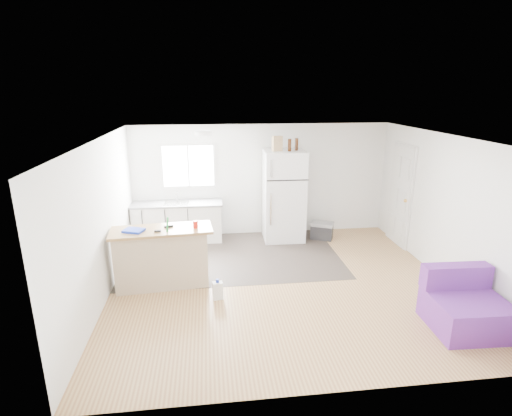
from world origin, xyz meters
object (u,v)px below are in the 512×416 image
Objects in this scene: refrigerator at (284,196)px; mop at (162,276)px; bottle_right at (296,144)px; kitchen_cabinets at (178,222)px; cooler at (322,230)px; blue_tray at (134,230)px; purple_seat at (465,307)px; bottle_left at (290,145)px; cardboard_box at (277,144)px; red_cup at (195,224)px; peninsula at (162,257)px; cleaner_jug at (218,290)px.

refrigerator reaches higher than mop.
bottle_right reaches higher than refrigerator.
cooler is (3.05, -0.25, -0.24)m from kitchen_cabinets.
purple_seat is at bearing -19.86° from blue_tray.
bottle_left reaches higher than kitchen_cabinets.
kitchen_cabinets is 2.63m from cardboard_box.
red_cup is at bearing -132.07° from refrigerator.
cardboard_box reaches higher than peninsula.
cardboard_box is 1.20× the size of bottle_left.
blue_tray is at bearing -143.63° from cardboard_box.
cooler is at bearing 26.93° from blue_tray.
purple_seat is at bearing -41.71° from kitchen_cabinets.
cardboard_box is at bearing -160.17° from cooler.
bottle_right is (2.47, -0.13, 1.60)m from kitchen_cabinets.
blue_tray is (-0.39, 0.07, 0.76)m from mop.
purple_seat is at bearing -60.88° from cardboard_box.
mop is at bearing -92.82° from peninsula.
bottle_left is at bearing 43.59° from red_cup.
refrigerator is 7.59× the size of bottle_right.
peninsula is at bearing 10.09° from blue_tray.
bottle_right is (0.40, 0.03, -0.02)m from cardboard_box.
cooler is (0.83, -0.13, -0.77)m from refrigerator.
blue_tray is 3.70m from bottle_right.
cooler is 1.99m from bottle_left.
mop is 4.95× the size of bottle_left.
blue_tray is 1.00× the size of cardboard_box.
kitchen_cabinets is at bearing 97.17° from cleaner_jug.
cooler is at bearing -1.21° from bottle_left.
refrigerator is 3.18m from mop.
cooler is 4.70× the size of red_cup.
cooler is 2.26× the size of bottle_left.
peninsula is 4.91× the size of cleaner_jug.
bottle_right is at bearing 9.97° from mop.
mop reaches higher than kitchen_cabinets.
peninsula is at bearing -140.12° from cardboard_box.
red_cup is at bearing 3.12° from blue_tray.
purple_seat reaches higher than cooler.
peninsula is at bearing -92.73° from kitchen_cabinets.
cardboard_box reaches higher than red_cup.
purple_seat is 0.79× the size of mop.
cooler is 4.08m from blue_tray.
bottle_left is at bearing 118.87° from purple_seat.
bottle_right is (0.24, -0.01, 1.07)m from refrigerator.
cardboard_box reaches higher than cooler.
bottle_left is (2.42, 1.90, 1.79)m from mop.
peninsula is 3.04m from refrigerator.
mop is 3.56m from bottle_left.
mop is 4.13× the size of blue_tray.
mop is 10.32× the size of red_cup.
kitchen_cabinets is 3.33× the size of cooler.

